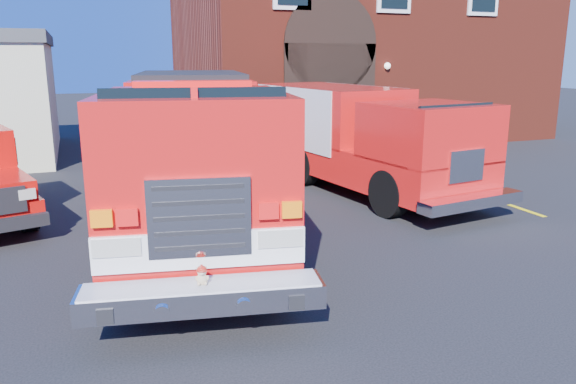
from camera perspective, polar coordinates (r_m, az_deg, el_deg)
name	(u,v)px	position (r m, az deg, el deg)	size (l,w,h in m)	color
ground	(266,243)	(10.99, -2.22, -5.22)	(100.00, 100.00, 0.00)	black
parking_stripe_near	(499,201)	(15.05, 20.63, -0.89)	(0.12, 3.00, 0.01)	yellow
parking_stripe_mid	(429,178)	(17.34, 14.15, 1.41)	(0.12, 3.00, 0.01)	yellow
parking_stripe_far	(379,161)	(19.82, 9.24, 3.14)	(0.12, 3.00, 0.01)	yellow
fire_station	(354,41)	(26.84, 6.72, 15.03)	(15.20, 10.20, 8.45)	maroon
fire_engine	(194,149)	(11.93, -9.52, 4.30)	(4.75, 10.72, 3.19)	black
secondary_truck	(356,134)	(15.50, 6.89, 5.84)	(3.72, 8.62, 2.71)	black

